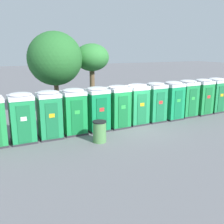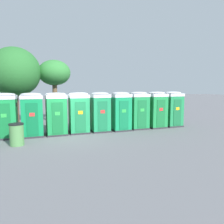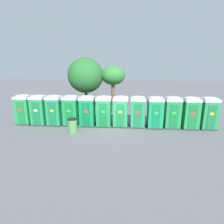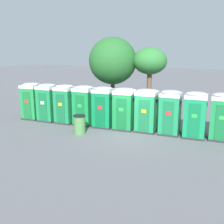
% 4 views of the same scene
% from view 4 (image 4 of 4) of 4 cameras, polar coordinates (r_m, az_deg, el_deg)
% --- Properties ---
extents(ground_plane, '(120.00, 120.00, 0.00)m').
position_cam_4_polar(ground_plane, '(15.52, 4.37, -4.50)').
color(ground_plane, slate).
extents(portapotty_0, '(1.30, 1.29, 2.54)m').
position_cam_4_polar(portapotty_0, '(19.25, -17.03, 2.36)').
color(portapotty_0, '#2D2D33').
rests_on(portapotty_0, ground).
extents(portapotty_1, '(1.25, 1.23, 2.54)m').
position_cam_4_polar(portapotty_1, '(18.39, -13.78, 2.07)').
color(portapotty_1, '#2D2D33').
rests_on(portapotty_1, ground).
extents(portapotty_2, '(1.22, 1.22, 2.54)m').
position_cam_4_polar(portapotty_2, '(17.63, -10.13, 1.78)').
color(portapotty_2, '#2D2D33').
rests_on(portapotty_2, ground).
extents(portapotty_3, '(1.25, 1.22, 2.54)m').
position_cam_4_polar(portapotty_3, '(17.02, -6.06, 1.51)').
color(portapotty_3, '#2D2D33').
rests_on(portapotty_3, ground).
extents(portapotty_4, '(1.32, 1.30, 2.54)m').
position_cam_4_polar(portapotty_4, '(16.38, -1.88, 1.12)').
color(portapotty_4, '#2D2D33').
rests_on(portapotty_4, ground).
extents(portapotty_5, '(1.29, 1.29, 2.54)m').
position_cam_4_polar(portapotty_5, '(15.89, 2.67, 0.73)').
color(portapotty_5, '#2D2D33').
rests_on(portapotty_5, ground).
extents(portapotty_6, '(1.24, 1.23, 2.54)m').
position_cam_4_polar(portapotty_6, '(15.57, 7.53, 0.37)').
color(portapotty_6, '#2D2D33').
rests_on(portapotty_6, ground).
extents(portapotty_7, '(1.21, 1.24, 2.54)m').
position_cam_4_polar(portapotty_7, '(15.30, 12.52, -0.06)').
color(portapotty_7, '#2D2D33').
rests_on(portapotty_7, ground).
extents(portapotty_8, '(1.28, 1.28, 2.54)m').
position_cam_4_polar(portapotty_8, '(15.07, 17.63, -0.56)').
color(portapotty_8, '#2D2D33').
rests_on(portapotty_8, ground).
extents(portapotty_9, '(1.25, 1.24, 2.54)m').
position_cam_4_polar(portapotty_9, '(15.16, 22.84, -0.91)').
color(portapotty_9, '#2D2D33').
rests_on(portapotty_9, ground).
extents(street_tree_0, '(3.65, 3.65, 5.75)m').
position_cam_4_polar(street_tree_0, '(20.46, 0.16, 11.03)').
color(street_tree_0, brown).
rests_on(street_tree_0, ground).
extents(street_tree_1, '(2.52, 2.52, 4.97)m').
position_cam_4_polar(street_tree_1, '(19.93, 8.25, 10.73)').
color(street_tree_1, brown).
rests_on(street_tree_1, ground).
extents(trash_can, '(0.71, 0.71, 1.10)m').
position_cam_4_polar(trash_can, '(15.27, -7.07, -2.70)').
color(trash_can, '#518C4C').
rests_on(trash_can, ground).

